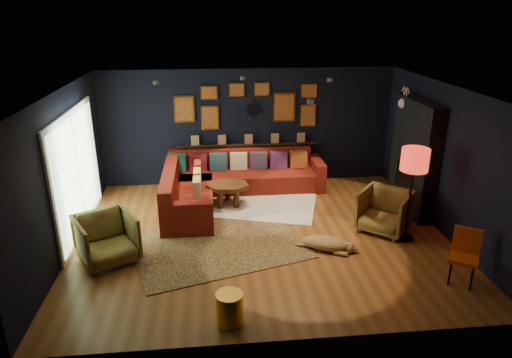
{
  "coord_description": "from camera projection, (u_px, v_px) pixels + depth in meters",
  "views": [
    {
      "loc": [
        -0.85,
        -7.22,
        3.83
      ],
      "look_at": [
        -0.08,
        0.3,
        0.98
      ],
      "focal_mm": 32.0,
      "sensor_mm": 36.0,
      "label": 1
    }
  ],
  "objects": [
    {
      "name": "armchair_right",
      "position": [
        384.0,
        209.0,
        8.21
      ],
      "size": [
        1.13,
        1.12,
        0.85
      ],
      "primitive_type": "imported",
      "rotation": [
        0.0,
        0.0,
        -0.69
      ],
      "color": "#B58C3C",
      "rests_on": "ground"
    },
    {
      "name": "leopard_rug",
      "position": [
        219.0,
        246.0,
        7.8
      ],
      "size": [
        3.25,
        2.71,
        0.02
      ],
      "primitive_type": "cube",
      "rotation": [
        0.0,
        0.0,
        0.29
      ],
      "color": "#B3814F",
      "rests_on": "ground"
    },
    {
      "name": "fireplace",
      "position": [
        414.0,
        160.0,
        8.93
      ],
      "size": [
        0.31,
        1.6,
        2.2
      ],
      "color": "black",
      "rests_on": "ground"
    },
    {
      "name": "ceiling_spots",
      "position": [
        257.0,
        85.0,
        8.0
      ],
      "size": [
        3.3,
        2.5,
        0.06
      ],
      "color": "black",
      "rests_on": "room_walls"
    },
    {
      "name": "gallery_wall",
      "position": [
        248.0,
        105.0,
        10.05
      ],
      "size": [
        3.15,
        0.04,
        1.02
      ],
      "color": "gold",
      "rests_on": "room_walls"
    },
    {
      "name": "sunburst_mirror",
      "position": [
        253.0,
        110.0,
        10.1
      ],
      "size": [
        0.47,
        0.16,
        0.47
      ],
      "color": "silver",
      "rests_on": "room_walls"
    },
    {
      "name": "armchair_left",
      "position": [
        106.0,
        237.0,
        7.2
      ],
      "size": [
        1.13,
        1.11,
        0.87
      ],
      "primitive_type": "imported",
      "rotation": [
        0.0,
        0.0,
        0.51
      ],
      "color": "#B58C3C",
      "rests_on": "ground"
    },
    {
      "name": "dog",
      "position": [
        326.0,
        241.0,
        7.61
      ],
      "size": [
        1.15,
        0.88,
        0.33
      ],
      "primitive_type": null,
      "rotation": [
        0.0,
        0.0,
        -0.42
      ],
      "color": "#AE834C",
      "rests_on": "leopard_rug"
    },
    {
      "name": "sliding_door",
      "position": [
        77.0,
        173.0,
        8.02
      ],
      "size": [
        0.06,
        2.8,
        2.2
      ],
      "color": "white",
      "rests_on": "ground"
    },
    {
      "name": "deer_head",
      "position": [
        411.0,
        103.0,
        9.04
      ],
      "size": [
        0.5,
        0.28,
        0.45
      ],
      "color": "white",
      "rests_on": "fireplace"
    },
    {
      "name": "coffee_table",
      "position": [
        228.0,
        188.0,
        9.27
      ],
      "size": [
        0.96,
        0.76,
        0.45
      ],
      "rotation": [
        0.0,
        0.0,
        -0.11
      ],
      "color": "brown",
      "rests_on": "shag_rug"
    },
    {
      "name": "ledge",
      "position": [
        249.0,
        144.0,
        10.33
      ],
      "size": [
        3.2,
        0.12,
        0.04
      ],
      "primitive_type": "cube",
      "color": "black",
      "rests_on": "room_walls"
    },
    {
      "name": "room_walls",
      "position": [
        262.0,
        151.0,
        7.6
      ],
      "size": [
        6.5,
        6.5,
        6.5
      ],
      "color": "black",
      "rests_on": "ground"
    },
    {
      "name": "floor_lamp",
      "position": [
        415.0,
        164.0,
        7.56
      ],
      "size": [
        0.46,
        0.46,
        1.66
      ],
      "color": "black",
      "rests_on": "ground"
    },
    {
      "name": "orange_chair",
      "position": [
        465.0,
        252.0,
        6.65
      ],
      "size": [
        0.54,
        0.54,
        0.83
      ],
      "rotation": [
        0.0,
        0.0,
        -0.57
      ],
      "color": "black",
      "rests_on": "ground"
    },
    {
      "name": "gold_stool",
      "position": [
        230.0,
        309.0,
        5.83
      ],
      "size": [
        0.35,
        0.35,
        0.44
      ],
      "primitive_type": "cylinder",
      "color": "gold",
      "rests_on": "ground"
    },
    {
      "name": "sectional",
      "position": [
        224.0,
        184.0,
        9.67
      ],
      "size": [
        3.41,
        2.69,
        0.86
      ],
      "color": "maroon",
      "rests_on": "ground"
    },
    {
      "name": "shag_rug",
      "position": [
        262.0,
        205.0,
        9.37
      ],
      "size": [
        2.5,
        2.1,
        0.03
      ],
      "primitive_type": "cube",
      "rotation": [
        0.0,
        0.0,
        -0.29
      ],
      "color": "silver",
      "rests_on": "ground"
    },
    {
      "name": "pouf",
      "position": [
        191.0,
        195.0,
        9.35
      ],
      "size": [
        0.58,
        0.58,
        0.38
      ],
      "primitive_type": "cylinder",
      "color": "maroon",
      "rests_on": "shag_rug"
    },
    {
      "name": "floor",
      "position": [
        262.0,
        236.0,
        8.16
      ],
      "size": [
        6.5,
        6.5,
        0.0
      ],
      "primitive_type": "plane",
      "color": "brown",
      "rests_on": "ground"
    }
  ]
}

